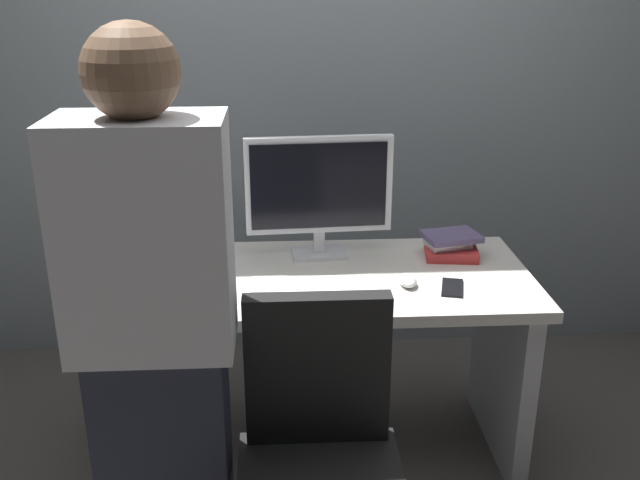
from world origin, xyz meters
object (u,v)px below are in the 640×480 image
at_px(person_at_desk, 156,348).
at_px(cell_phone, 452,288).
at_px(monitor, 319,190).
at_px(keyboard, 315,286).
at_px(cup_by_monitor, 193,247).
at_px(book_stack, 450,245).
at_px(desk, 319,330).
at_px(mouse, 408,281).
at_px(cup_near_keyboard, 213,274).

distance_m(person_at_desk, cell_phone, 1.06).
relative_size(monitor, keyboard, 1.26).
bearing_deg(cup_by_monitor, book_stack, -1.73).
distance_m(desk, keyboard, 0.26).
relative_size(book_stack, cell_phone, 1.58).
distance_m(keyboard, cell_phone, 0.46).
xyz_separation_m(monitor, mouse, (0.29, -0.29, -0.24)).
xyz_separation_m(desk, cell_phone, (0.44, -0.14, 0.23)).
height_order(book_stack, cell_phone, book_stack).
distance_m(mouse, cup_near_keyboard, 0.66).
distance_m(mouse, cup_by_monitor, 0.81).
xyz_separation_m(monitor, book_stack, (0.49, -0.03, -0.21)).
height_order(cup_by_monitor, book_stack, cup_by_monitor).
relative_size(cup_by_monitor, book_stack, 0.42).
bearing_deg(book_stack, keyboard, -152.76).
bearing_deg(cell_phone, person_at_desk, -134.06).
bearing_deg(mouse, monitor, 134.68).
height_order(mouse, cell_phone, mouse).
height_order(desk, mouse, mouse).
bearing_deg(monitor, cell_phone, -37.14).
distance_m(keyboard, cup_by_monitor, 0.53).
relative_size(mouse, cup_near_keyboard, 1.01).
bearing_deg(cup_near_keyboard, mouse, -1.38).
bearing_deg(desk, cup_by_monitor, 158.68).
xyz_separation_m(desk, cup_near_keyboard, (-0.36, -0.09, 0.27)).
xyz_separation_m(person_at_desk, keyboard, (0.43, 0.58, -0.10)).
height_order(person_at_desk, cell_phone, person_at_desk).
height_order(monitor, cell_phone, monitor).
relative_size(person_at_desk, mouse, 16.39).
height_order(cup_near_keyboard, book_stack, cup_near_keyboard).
xyz_separation_m(keyboard, book_stack, (0.52, 0.27, 0.03)).
height_order(monitor, mouse, monitor).
bearing_deg(keyboard, book_stack, 29.20).
bearing_deg(cup_near_keyboard, person_at_desk, -98.33).
bearing_deg(person_at_desk, monitor, 62.30).
height_order(desk, cup_by_monitor, cup_by_monitor).
relative_size(mouse, cell_phone, 0.69).
bearing_deg(cell_phone, book_stack, 93.03).
distance_m(person_at_desk, cup_by_monitor, 0.88).
height_order(person_at_desk, mouse, person_at_desk).
distance_m(cup_by_monitor, book_stack, 0.96).
distance_m(cup_near_keyboard, cup_by_monitor, 0.29).
relative_size(person_at_desk, keyboard, 3.81).
bearing_deg(mouse, person_at_desk, -141.83).
height_order(keyboard, cup_near_keyboard, cup_near_keyboard).
bearing_deg(mouse, desk, 160.20).
height_order(monitor, keyboard, monitor).
xyz_separation_m(cup_near_keyboard, book_stack, (0.87, 0.24, -0.01)).
relative_size(desk, book_stack, 6.61).
bearing_deg(cup_near_keyboard, cell_phone, -3.82).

